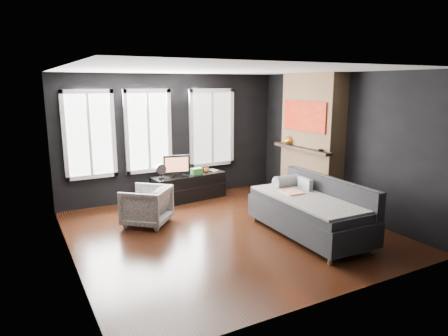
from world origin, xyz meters
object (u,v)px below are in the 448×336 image
media_console (189,187)px  sofa (309,208)px  monitor (177,164)px  mug (206,169)px  book (210,166)px  mantel_vase (288,140)px  armchair (146,204)px

media_console → sofa: bearing=-80.3°
monitor → mug: (0.73, 0.07, -0.19)m
sofa → mug: 2.98m
mug → book: book is taller
mug → mantel_vase: mantel_vase is taller
sofa → book: size_ratio=9.65×
monitor → mantel_vase: 2.42m
book → media_console: bearing=-170.8°
sofa → armchair: size_ratio=2.91×
armchair → book: bearing=164.4°
sofa → book: 3.02m
monitor → book: (0.84, 0.11, -0.14)m
media_console → monitor: bearing=176.8°
armchair → mug: size_ratio=6.33×
media_console → armchair: bearing=-147.1°
sofa → mug: sofa is taller
media_console → mug: size_ratio=13.46×
armchair → media_console: size_ratio=0.47×
media_console → book: book is taller
mantel_vase → book: bearing=138.6°
mantel_vase → monitor: bearing=154.2°
mug → book: (0.10, 0.04, 0.06)m
media_console → book: bearing=1.7°
book → mantel_vase: bearing=-41.4°
sofa → book: sofa is taller
armchair → mantel_vase: bearing=132.6°
media_console → mantel_vase: size_ratio=8.36×
sofa → monitor: monitor is taller
monitor → sofa: bearing=-55.7°
monitor → book: monitor is taller
armchair → media_console: (1.30, 1.11, -0.10)m
media_console → mantel_vase: bearing=-37.1°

